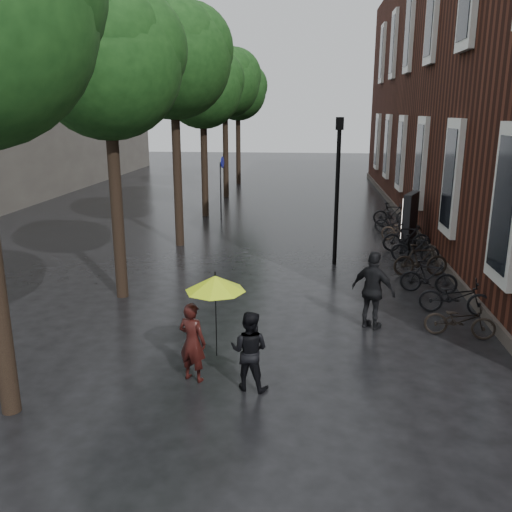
# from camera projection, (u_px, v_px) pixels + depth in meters

# --- Properties ---
(ground) EXTENTS (120.00, 120.00, 0.00)m
(ground) POSITION_uv_depth(u_px,v_px,m) (232.00, 461.00, 8.03)
(ground) COLOR black
(street_trees) EXTENTS (4.33, 34.03, 8.91)m
(street_trees) POSITION_uv_depth(u_px,v_px,m) (189.00, 77.00, 22.05)
(street_trees) COLOR black
(street_trees) RESTS_ON ground
(person_burgundy) EXTENTS (0.67, 0.56, 1.57)m
(person_burgundy) POSITION_uv_depth(u_px,v_px,m) (192.00, 342.00, 10.28)
(person_burgundy) COLOR black
(person_burgundy) RESTS_ON ground
(person_black) EXTENTS (0.84, 0.72, 1.52)m
(person_black) POSITION_uv_depth(u_px,v_px,m) (249.00, 351.00, 9.96)
(person_black) COLOR black
(person_black) RESTS_ON ground
(lime_umbrella) EXTENTS (1.13, 1.13, 1.66)m
(lime_umbrella) POSITION_uv_depth(u_px,v_px,m) (215.00, 283.00, 9.84)
(lime_umbrella) COLOR black
(lime_umbrella) RESTS_ON ground
(pedestrian_walking) EXTENTS (1.17, 1.00, 1.88)m
(pedestrian_walking) POSITION_uv_depth(u_px,v_px,m) (373.00, 291.00, 12.71)
(pedestrian_walking) COLOR black
(pedestrian_walking) RESTS_ON ground
(parked_bicycles) EXTENTS (2.07, 13.34, 1.04)m
(parked_bicycles) POSITION_uv_depth(u_px,v_px,m) (415.00, 250.00, 18.29)
(parked_bicycles) COLOR black
(parked_bicycles) RESTS_ON ground
(ad_lightbox) EXTENTS (0.31, 1.36, 2.05)m
(ad_lightbox) POSITION_uv_depth(u_px,v_px,m) (410.00, 220.00, 20.40)
(ad_lightbox) COLOR black
(ad_lightbox) RESTS_ON ground
(lamp_post) EXTENTS (0.25, 0.25, 4.82)m
(lamp_post) POSITION_uv_depth(u_px,v_px,m) (338.00, 177.00, 17.54)
(lamp_post) COLOR black
(lamp_post) RESTS_ON ground
(cycle_sign) EXTENTS (0.15, 0.53, 2.93)m
(cycle_sign) POSITION_uv_depth(u_px,v_px,m) (222.00, 178.00, 25.59)
(cycle_sign) COLOR #262628
(cycle_sign) RESTS_ON ground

